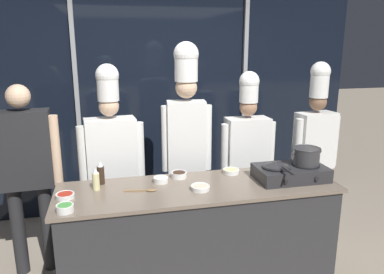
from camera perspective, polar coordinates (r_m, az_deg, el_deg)
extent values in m
cube|color=black|center=(4.61, -4.24, 5.33)|extent=(4.78, 0.04, 2.70)
cube|color=gray|center=(4.52, -17.02, 4.56)|extent=(0.05, 0.05, 2.70)
cube|color=gray|center=(4.82, 7.90, 5.64)|extent=(0.05, 0.05, 2.70)
cube|color=#2D2D30|center=(3.28, 1.04, -15.30)|extent=(2.21, 0.65, 0.90)
cube|color=#756656|center=(3.07, 1.07, -7.75)|extent=(2.28, 0.69, 0.03)
cube|color=#28282B|center=(3.30, 14.79, -5.29)|extent=(0.59, 0.35, 0.11)
cylinder|color=black|center=(3.22, 12.71, -4.47)|extent=(0.24, 0.24, 0.01)
cylinder|color=black|center=(3.09, 14.14, -6.65)|extent=(0.03, 0.01, 0.03)
cylinder|color=black|center=(3.35, 16.92, -4.04)|extent=(0.24, 0.24, 0.01)
cylinder|color=black|center=(3.22, 18.48, -6.10)|extent=(0.03, 0.01, 0.03)
cylinder|color=#232326|center=(3.22, 12.72, -4.31)|extent=(0.23, 0.23, 0.01)
cone|color=#232326|center=(3.21, 12.74, -4.00)|extent=(0.24, 0.24, 0.04)
cylinder|color=black|center=(3.04, 14.43, -5.02)|extent=(0.02, 0.18, 0.02)
cylinder|color=#333335|center=(3.33, 17.02, -2.80)|extent=(0.22, 0.22, 0.14)
torus|color=#333335|center=(3.31, 17.10, -1.65)|extent=(0.23, 0.23, 0.01)
torus|color=#333335|center=(3.25, 15.19, -2.23)|extent=(0.01, 0.05, 0.05)
torus|color=#333335|center=(3.38, 18.88, -1.91)|extent=(0.01, 0.05, 0.05)
cylinder|color=#332319|center=(3.18, -13.72, -5.66)|extent=(0.06, 0.06, 0.15)
cone|color=white|center=(3.15, -13.82, -4.00)|extent=(0.05, 0.05, 0.04)
cylinder|color=beige|center=(3.07, -14.42, -6.58)|extent=(0.06, 0.06, 0.14)
cone|color=white|center=(3.04, -14.53, -5.02)|extent=(0.05, 0.05, 0.04)
cylinder|color=white|center=(2.99, 1.27, -7.75)|extent=(0.15, 0.15, 0.03)
torus|color=white|center=(2.98, 1.28, -7.47)|extent=(0.15, 0.15, 0.01)
cylinder|color=beige|center=(2.99, 1.27, -7.59)|extent=(0.12, 0.12, 0.02)
cylinder|color=white|center=(3.36, 5.98, -5.23)|extent=(0.14, 0.14, 0.03)
torus|color=white|center=(3.36, 5.99, -4.96)|extent=(0.15, 0.15, 0.01)
cylinder|color=#E0C689|center=(3.36, 5.99, -5.08)|extent=(0.12, 0.12, 0.02)
cylinder|color=white|center=(2.99, -18.78, -8.53)|extent=(0.14, 0.14, 0.03)
torus|color=white|center=(2.99, -18.80, -8.24)|extent=(0.14, 0.14, 0.01)
cylinder|color=#B22D1E|center=(2.99, -18.79, -8.37)|extent=(0.11, 0.11, 0.02)
cylinder|color=white|center=(3.15, -4.77, -6.52)|extent=(0.12, 0.12, 0.04)
torus|color=white|center=(3.14, -4.78, -6.17)|extent=(0.13, 0.13, 0.01)
cylinder|color=silver|center=(3.15, -4.77, -6.33)|extent=(0.10, 0.10, 0.02)
cylinder|color=white|center=(3.24, -2.00, -5.82)|extent=(0.13, 0.13, 0.05)
torus|color=white|center=(3.23, -2.00, -5.43)|extent=(0.14, 0.14, 0.01)
cylinder|color=#382319|center=(3.24, -2.00, -5.61)|extent=(0.11, 0.11, 0.03)
cylinder|color=white|center=(2.76, -18.79, -10.27)|extent=(0.12, 0.12, 0.05)
torus|color=white|center=(2.75, -18.83, -9.79)|extent=(0.12, 0.12, 0.01)
cylinder|color=#4C9E47|center=(2.76, -18.81, -10.02)|extent=(0.10, 0.10, 0.03)
cube|color=olive|center=(3.00, -8.68, -8.09)|extent=(0.17, 0.04, 0.01)
ellipsoid|color=olive|center=(2.99, -6.22, -8.03)|extent=(0.09, 0.06, 0.02)
cylinder|color=#232326|center=(3.77, -21.10, -12.69)|extent=(0.12, 0.12, 0.83)
cylinder|color=#232326|center=(3.81, -24.92, -12.83)|extent=(0.12, 0.12, 0.83)
cube|color=#232326|center=(3.53, -24.21, -1.75)|extent=(0.46, 0.26, 0.67)
cylinder|color=beige|center=(3.46, -20.12, -1.93)|extent=(0.09, 0.09, 0.62)
sphere|color=beige|center=(3.44, -25.00, 5.66)|extent=(0.20, 0.20, 0.20)
cylinder|color=#2D3856|center=(3.84, -9.72, -11.93)|extent=(0.12, 0.12, 0.77)
cylinder|color=#2D3856|center=(3.82, -13.55, -12.30)|extent=(0.12, 0.12, 0.77)
cube|color=white|center=(3.58, -12.19, -2.11)|extent=(0.48, 0.28, 0.62)
cylinder|color=white|center=(3.58, -8.01, -2.25)|extent=(0.09, 0.09, 0.57)
cylinder|color=white|center=(3.53, -16.25, -2.94)|extent=(0.09, 0.09, 0.57)
sphere|color=beige|center=(3.48, -12.55, 4.60)|extent=(0.18, 0.18, 0.18)
cylinder|color=white|center=(3.46, -12.70, 7.28)|extent=(0.19, 0.19, 0.23)
sphere|color=white|center=(3.45, -12.81, 9.15)|extent=(0.21, 0.21, 0.21)
cylinder|color=#2D3856|center=(3.84, 0.69, -11.06)|extent=(0.09, 0.09, 0.85)
cylinder|color=#2D3856|center=(3.82, -2.32, -11.19)|extent=(0.09, 0.09, 0.85)
cube|color=white|center=(3.57, -0.86, 0.05)|extent=(0.38, 0.23, 0.69)
cylinder|color=white|center=(3.56, 2.42, -0.11)|extent=(0.07, 0.07, 0.63)
cylinder|color=white|center=(3.53, -4.08, -0.29)|extent=(0.07, 0.07, 0.63)
sphere|color=beige|center=(3.48, -0.89, 7.55)|extent=(0.20, 0.20, 0.20)
cylinder|color=white|center=(3.46, -0.90, 10.48)|extent=(0.21, 0.21, 0.24)
sphere|color=white|center=(3.46, -0.91, 12.50)|extent=(0.23, 0.23, 0.23)
cylinder|color=#232326|center=(4.12, 9.58, -10.29)|extent=(0.11, 0.11, 0.74)
cylinder|color=#232326|center=(4.04, 6.40, -10.69)|extent=(0.11, 0.11, 0.74)
cube|color=white|center=(3.84, 8.35, -1.46)|extent=(0.43, 0.23, 0.59)
cylinder|color=white|center=(3.91, 11.83, -1.63)|extent=(0.09, 0.09, 0.55)
cylinder|color=white|center=(3.74, 5.07, -2.13)|extent=(0.09, 0.09, 0.55)
sphere|color=#A87A5B|center=(3.75, 8.58, 4.52)|extent=(0.18, 0.18, 0.18)
cylinder|color=white|center=(3.73, 8.66, 6.81)|extent=(0.18, 0.18, 0.21)
sphere|color=white|center=(3.72, 8.72, 8.38)|extent=(0.20, 0.20, 0.20)
cylinder|color=#232326|center=(4.47, 18.66, -8.77)|extent=(0.11, 0.11, 0.75)
cylinder|color=#232326|center=(4.33, 16.30, -9.32)|extent=(0.11, 0.11, 0.75)
cube|color=white|center=(4.19, 18.19, -0.52)|extent=(0.44, 0.27, 0.60)
cylinder|color=white|center=(4.31, 20.85, -0.55)|extent=(0.08, 0.08, 0.55)
cylinder|color=white|center=(4.02, 15.89, -1.18)|extent=(0.08, 0.08, 0.55)
sphere|color=brown|center=(4.10, 18.64, 5.06)|extent=(0.18, 0.18, 0.18)
cylinder|color=white|center=(4.08, 18.84, 7.57)|extent=(0.19, 0.19, 0.27)
sphere|color=white|center=(4.07, 19.00, 9.42)|extent=(0.20, 0.20, 0.20)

